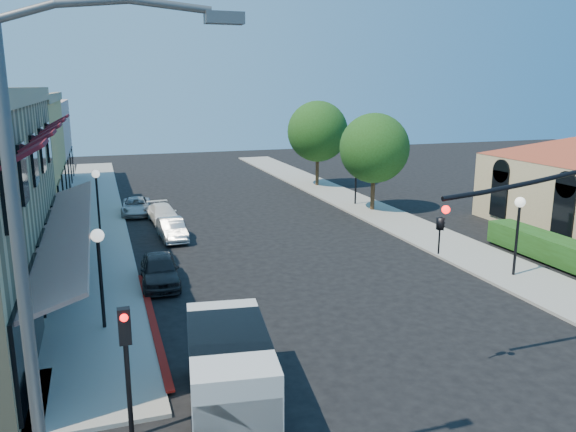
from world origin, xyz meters
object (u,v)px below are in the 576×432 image
object	(u,v)px
street_tree_b	(318,131)
parked_car_d	(136,206)
cobra_streetlight	(47,279)
parked_car_a	(160,270)
street_tree_a	(374,148)
parked_car_b	(172,229)
secondary_signal	(126,349)
lamppost_left_near	(99,253)
white_van	(229,366)
lamppost_right_near	(519,216)
lamppost_left_far	(97,185)
parked_car_c	(163,214)
lamppost_right_far	(356,167)

from	to	relation	value
street_tree_b	parked_car_d	bearing A→B (deg)	-158.20
cobra_streetlight	parked_car_d	world-z (taller)	cobra_streetlight
street_tree_b	parked_car_a	distance (m)	25.30
street_tree_a	parked_car_b	world-z (taller)	street_tree_a
parked_car_d	street_tree_a	bearing A→B (deg)	-9.53
secondary_signal	lamppost_left_near	xyz separation A→B (m)	(-0.50, 6.59, 0.42)
secondary_signal	white_van	xyz separation A→B (m)	(2.49, 0.54, -1.13)
lamppost_right_near	parked_car_d	world-z (taller)	lamppost_right_near
cobra_streetlight	street_tree_a	bearing A→B (deg)	53.21
lamppost_left_near	lamppost_left_far	distance (m)	14.00
cobra_streetlight	parked_car_c	xyz separation A→B (m)	(4.35, 25.25, -4.73)
lamppost_right_near	parked_car_a	bearing A→B (deg)	164.78
cobra_streetlight	street_tree_b	bearing A→B (deg)	62.17
lamppost_left_near	parked_car_c	xyz separation A→B (m)	(3.70, 15.25, -2.19)
lamppost_left_far	street_tree_a	bearing A→B (deg)	0.00
parked_car_d	lamppost_right_near	bearing A→B (deg)	-45.36
lamppost_left_near	lamppost_left_far	size ratio (longest dim) A/B	1.00
street_tree_b	lamppost_right_far	xyz separation A→B (m)	(-0.30, -8.00, -1.81)
street_tree_a	secondary_signal	world-z (taller)	street_tree_a
parked_car_c	cobra_streetlight	bearing A→B (deg)	-105.13
lamppost_right_far	white_van	distance (m)	26.17
lamppost_right_near	parked_car_a	size ratio (longest dim) A/B	0.93
cobra_streetlight	white_van	distance (m)	6.75
street_tree_a	parked_car_b	xyz separation A→B (m)	(-13.60, -3.00, -3.62)
street_tree_a	secondary_signal	size ratio (longest dim) A/B	1.95
parked_car_a	parked_car_b	size ratio (longest dim) A/B	1.10
white_van	parked_car_d	size ratio (longest dim) A/B	1.25
street_tree_b	lamppost_right_far	world-z (taller)	street_tree_b
cobra_streetlight	white_van	world-z (taller)	cobra_streetlight
parked_car_b	parked_car_c	world-z (taller)	parked_car_b
white_van	parked_car_a	bearing A→B (deg)	93.95
parked_car_c	lamppost_right_far	bearing A→B (deg)	-2.11
lamppost_right_far	parked_car_d	bearing A→B (deg)	172.25
parked_car_d	secondary_signal	bearing A→B (deg)	-88.79
secondary_signal	street_tree_a	bearing A→B (deg)	50.79
lamppost_left_far	lamppost_right_far	bearing A→B (deg)	6.71
street_tree_a	lamppost_left_far	distance (m)	17.36
white_van	parked_car_c	xyz separation A→B (m)	(0.71, 21.29, -0.64)
lamppost_left_near	parked_car_a	size ratio (longest dim) A/B	0.93
lamppost_right_far	street_tree_a	bearing A→B (deg)	-81.47
lamppost_left_near	parked_car_b	size ratio (longest dim) A/B	1.02
street_tree_a	lamppost_left_far	size ratio (longest dim) A/B	1.82
secondary_signal	lamppost_left_far	size ratio (longest dim) A/B	0.93
lamppost_left_far	white_van	size ratio (longest dim) A/B	0.74
lamppost_left_near	white_van	xyz separation A→B (m)	(2.99, -6.05, -1.55)
secondary_signal	parked_car_c	size ratio (longest dim) A/B	0.89
parked_car_d	parked_car_a	bearing A→B (deg)	-84.60
parked_car_a	parked_car_d	world-z (taller)	parked_car_a
parked_car_c	parked_car_b	bearing A→B (deg)	-95.35
parked_car_c	street_tree_b	bearing A→B (deg)	27.42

